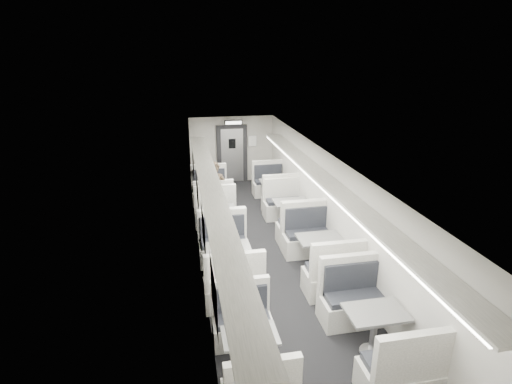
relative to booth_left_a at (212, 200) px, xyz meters
name	(u,v)px	position (x,y,z in m)	size (l,w,h in m)	color
room	(267,212)	(1.00, -3.06, 0.79)	(3.24, 12.24, 2.64)	black
booth_left_a	(212,200)	(0.00, 0.00, 0.00)	(1.13, 2.29, 1.23)	white
booth_left_b	(218,222)	(0.00, -1.66, 0.00)	(1.12, 2.27, 1.21)	white
booth_left_c	(228,264)	(0.00, -3.82, 0.00)	(1.12, 2.28, 1.22)	white
booth_left_d	(250,353)	(0.00, -6.42, -0.05)	(0.99, 2.00, 1.07)	white
booth_right_a	(274,192)	(2.00, 0.43, -0.02)	(1.06, 2.15, 1.15)	white
booth_right_b	(291,215)	(2.00, -1.55, 0.00)	(1.14, 2.31, 1.24)	white
booth_right_c	(319,254)	(2.00, -3.80, 0.01)	(1.16, 2.35, 1.26)	white
booth_right_d	(374,332)	(2.00, -6.37, 0.00)	(1.12, 2.28, 1.22)	white
passenger	(216,192)	(0.06, -0.57, 0.45)	(0.63, 0.41, 1.73)	black
window_a	(193,167)	(-0.49, 0.34, 0.94)	(0.02, 1.18, 0.84)	black
window_b	(197,192)	(-0.49, -1.86, 0.94)	(0.02, 1.18, 0.84)	black
window_c	(204,229)	(-0.49, -4.06, 0.94)	(0.02, 1.18, 0.84)	black
window_d	(214,294)	(-0.49, -6.26, 0.94)	(0.02, 1.18, 0.84)	black
luggage_rack_left	(212,189)	(-0.24, -3.36, 1.51)	(0.46, 10.40, 0.09)	white
luggage_rack_right	(327,182)	(2.24, -3.36, 1.51)	(0.46, 10.40, 0.09)	white
vestibule_door	(232,154)	(1.00, 2.87, 0.63)	(1.10, 0.13, 2.10)	black
exit_sign	(233,122)	(1.00, 2.39, 1.87)	(0.62, 0.12, 0.16)	black
wall_notice	(252,141)	(1.75, 2.86, 1.09)	(0.32, 0.02, 0.40)	white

